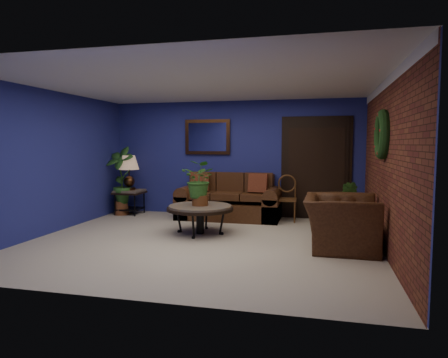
% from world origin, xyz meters
% --- Properties ---
extents(floor, '(5.50, 5.50, 0.00)m').
position_xyz_m(floor, '(0.00, 0.00, 0.00)').
color(floor, '#BDAF9D').
rests_on(floor, ground).
extents(wall_back, '(5.50, 0.04, 2.50)m').
position_xyz_m(wall_back, '(0.00, 2.50, 1.25)').
color(wall_back, navy).
rests_on(wall_back, ground).
extents(wall_left, '(0.04, 5.00, 2.50)m').
position_xyz_m(wall_left, '(-2.75, 0.00, 1.25)').
color(wall_left, navy).
rests_on(wall_left, ground).
extents(wall_right_brick, '(0.04, 5.00, 2.50)m').
position_xyz_m(wall_right_brick, '(2.75, 0.00, 1.25)').
color(wall_right_brick, brown).
rests_on(wall_right_brick, ground).
extents(ceiling, '(5.50, 5.00, 0.02)m').
position_xyz_m(ceiling, '(0.00, 0.00, 2.50)').
color(ceiling, silver).
rests_on(ceiling, wall_back).
extents(crown_molding, '(0.03, 5.00, 0.14)m').
position_xyz_m(crown_molding, '(2.72, 0.00, 2.43)').
color(crown_molding, white).
rests_on(crown_molding, wall_right_brick).
extents(wall_mirror, '(1.02, 0.06, 0.77)m').
position_xyz_m(wall_mirror, '(-0.60, 2.46, 1.72)').
color(wall_mirror, '#442714').
rests_on(wall_mirror, wall_back).
extents(closet_door, '(1.44, 0.06, 2.18)m').
position_xyz_m(closet_door, '(1.75, 2.47, 1.05)').
color(closet_door, black).
rests_on(closet_door, wall_back).
extents(wreath, '(0.16, 0.72, 0.72)m').
position_xyz_m(wreath, '(2.69, 0.05, 1.70)').
color(wreath, black).
rests_on(wreath, wall_right_brick).
extents(sofa, '(2.13, 0.92, 0.96)m').
position_xyz_m(sofa, '(-0.01, 2.08, 0.31)').
color(sofa, '#4D2C16').
rests_on(sofa, ground).
extents(coffee_table, '(1.16, 1.16, 0.50)m').
position_xyz_m(coffee_table, '(-0.19, 0.54, 0.44)').
color(coffee_table, '#55514B').
rests_on(coffee_table, ground).
extents(end_table, '(0.60, 0.60, 0.55)m').
position_xyz_m(end_table, '(-2.30, 2.05, 0.42)').
color(end_table, '#55514B').
rests_on(end_table, ground).
extents(table_lamp, '(0.45, 0.45, 0.74)m').
position_xyz_m(table_lamp, '(-2.30, 2.05, 1.03)').
color(table_lamp, '#442714').
rests_on(table_lamp, end_table).
extents(side_chair, '(0.41, 0.41, 0.94)m').
position_xyz_m(side_chair, '(1.18, 2.12, 0.53)').
color(side_chair, brown).
rests_on(side_chair, ground).
extents(armchair, '(1.09, 1.23, 0.79)m').
position_xyz_m(armchair, '(2.15, 0.07, 0.39)').
color(armchair, '#4D2C16').
rests_on(armchair, ground).
extents(coffee_plant, '(0.68, 0.62, 0.79)m').
position_xyz_m(coffee_plant, '(-0.19, 0.54, 0.93)').
color(coffee_plant, brown).
rests_on(coffee_plant, coffee_table).
extents(floor_plant, '(0.45, 0.40, 0.85)m').
position_xyz_m(floor_plant, '(2.35, 1.95, 0.44)').
color(floor_plant, brown).
rests_on(floor_plant, ground).
extents(tall_plant, '(0.77, 0.63, 1.52)m').
position_xyz_m(tall_plant, '(-2.45, 1.95, 0.82)').
color(tall_plant, brown).
rests_on(tall_plant, ground).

